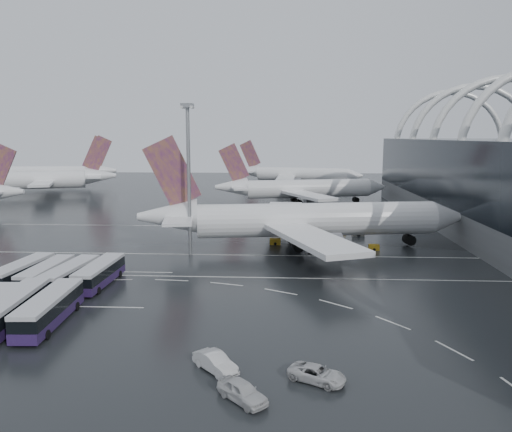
# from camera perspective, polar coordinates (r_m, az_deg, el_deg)

# --- Properties ---
(ground) EXTENTS (420.00, 420.00, 0.00)m
(ground) POSITION_cam_1_polar(r_m,az_deg,el_deg) (77.08, -2.21, -6.59)
(ground) COLOR black
(ground) RESTS_ON ground
(lane_marking_near) EXTENTS (120.00, 0.25, 0.01)m
(lane_marking_near) POSITION_cam_1_polar(r_m,az_deg,el_deg) (75.16, -2.35, -7.00)
(lane_marking_near) COLOR silver
(lane_marking_near) RESTS_ON ground
(lane_marking_mid) EXTENTS (120.00, 0.25, 0.01)m
(lane_marking_mid) POSITION_cam_1_polar(r_m,az_deg,el_deg) (88.64, -1.49, -4.48)
(lane_marking_mid) COLOR silver
(lane_marking_mid) RESTS_ON ground
(lane_marking_far) EXTENTS (120.00, 0.25, 0.01)m
(lane_marking_far) POSITION_cam_1_polar(r_m,az_deg,el_deg) (115.97, -0.37, -1.22)
(lane_marking_far) COLOR silver
(lane_marking_far) RESTS_ON ground
(bus_bay_line_south) EXTENTS (28.00, 0.25, 0.01)m
(bus_bay_line_south) POSITION_cam_1_polar(r_m,az_deg,el_deg) (68.90, -24.13, -9.33)
(bus_bay_line_south) COLOR silver
(bus_bay_line_south) RESTS_ON ground
(bus_bay_line_north) EXTENTS (28.00, 0.25, 0.01)m
(bus_bay_line_north) POSITION_cam_1_polar(r_m,az_deg,el_deg) (82.79, -19.08, -5.98)
(bus_bay_line_north) COLOR silver
(bus_bay_line_north) RESTS_ON ground
(airliner_main) EXTENTS (62.01, 53.77, 21.03)m
(airliner_main) POSITION_cam_1_polar(r_m,az_deg,el_deg) (93.30, 5.14, -0.53)
(airliner_main) COLOR white
(airliner_main) RESTS_ON ground
(airliner_gate_b) EXTENTS (53.61, 47.47, 18.78)m
(airliner_gate_b) POSITION_cam_1_polar(r_m,az_deg,el_deg) (153.39, 5.01, 3.06)
(airliner_gate_b) COLOR white
(airliner_gate_b) RESTS_ON ground
(airliner_gate_c) EXTENTS (53.24, 48.37, 19.17)m
(airliner_gate_c) POSITION_cam_1_polar(r_m,az_deg,el_deg) (209.66, 4.54, 4.73)
(airliner_gate_c) COLOR white
(airliner_gate_c) RESTS_ON ground
(jet_remote_mid) EXTENTS (47.42, 38.58, 21.10)m
(jet_remote_mid) POSITION_cam_1_polar(r_m,az_deg,el_deg) (191.51, -22.65, 3.83)
(jet_remote_mid) COLOR white
(jet_remote_mid) RESTS_ON ground
(jet_remote_far) EXTENTS (48.61, 39.29, 21.15)m
(jet_remote_far) POSITION_cam_1_polar(r_m,az_deg,el_deg) (221.69, -21.59, 4.53)
(jet_remote_far) COLOR white
(jet_remote_far) RESTS_ON ground
(bus_row_near_a) EXTENTS (3.96, 12.97, 3.14)m
(bus_row_near_a) POSITION_cam_1_polar(r_m,az_deg,el_deg) (78.75, -25.18, -5.83)
(bus_row_near_a) COLOR #291542
(bus_row_near_a) RESTS_ON ground
(bus_row_near_b) EXTENTS (3.22, 12.53, 3.07)m
(bus_row_near_b) POSITION_cam_1_polar(r_m,az_deg,el_deg) (76.34, -22.84, -6.16)
(bus_row_near_b) COLOR #291542
(bus_row_near_b) RESTS_ON ground
(bus_row_near_c) EXTENTS (3.88, 12.97, 3.15)m
(bus_row_near_c) POSITION_cam_1_polar(r_m,az_deg,el_deg) (74.53, -20.49, -6.35)
(bus_row_near_c) COLOR #291542
(bus_row_near_c) RESTS_ON ground
(bus_row_near_d) EXTENTS (3.31, 12.95, 3.17)m
(bus_row_near_d) POSITION_cam_1_polar(r_m,az_deg,el_deg) (74.18, -17.43, -6.25)
(bus_row_near_d) COLOR #291542
(bus_row_near_d) RESTS_ON ground
(bus_row_far_b) EXTENTS (4.00, 13.64, 3.31)m
(bus_row_far_b) POSITION_cam_1_polar(r_m,az_deg,el_deg) (63.28, -25.87, -9.35)
(bus_row_far_b) COLOR #291542
(bus_row_far_b) RESTS_ON ground
(bus_row_far_c) EXTENTS (3.84, 13.74, 3.35)m
(bus_row_far_c) POSITION_cam_1_polar(r_m,az_deg,el_deg) (61.22, -22.55, -9.72)
(bus_row_far_c) COLOR #291542
(bus_row_far_c) RESTS_ON ground
(van_curve_a) EXTENTS (5.53, 4.39, 1.40)m
(van_curve_a) POSITION_cam_1_polar(r_m,az_deg,el_deg) (45.20, 6.99, -17.48)
(van_curve_a) COLOR silver
(van_curve_a) RESTS_ON ground
(van_curve_b) EXTENTS (4.76, 4.77, 1.64)m
(van_curve_b) POSITION_cam_1_polar(r_m,az_deg,el_deg) (42.06, -1.57, -19.39)
(van_curve_b) COLOR silver
(van_curve_b) RESTS_ON ground
(van_curve_c) EXTENTS (4.69, 4.81, 1.64)m
(van_curve_c) POSITION_cam_1_polar(r_m,az_deg,el_deg) (46.79, -4.68, -16.31)
(van_curve_c) COLOR silver
(van_curve_c) RESTS_ON ground
(floodlight_mast) EXTENTS (2.02, 2.02, 26.35)m
(floodlight_mast) POSITION_cam_1_polar(r_m,az_deg,el_deg) (87.60, -7.72, 6.24)
(floodlight_mast) COLOR gray
(floodlight_mast) RESTS_ON ground
(gse_cart_belly_a) EXTENTS (1.91, 1.13, 1.04)m
(gse_cart_belly_a) POSITION_cam_1_polar(r_m,az_deg,el_deg) (94.89, 13.32, -3.50)
(gse_cart_belly_a) COLOR #C29119
(gse_cart_belly_a) RESTS_ON ground
(gse_cart_belly_b) EXTENTS (2.53, 1.49, 1.38)m
(gse_cart_belly_b) POSITION_cam_1_polar(r_m,az_deg,el_deg) (107.58, 11.61, -1.86)
(gse_cart_belly_b) COLOR slate
(gse_cart_belly_b) RESTS_ON ground
(gse_cart_belly_c) EXTENTS (2.11, 1.25, 1.15)m
(gse_cart_belly_c) POSITION_cam_1_polar(r_m,az_deg,el_deg) (97.14, 2.21, -2.93)
(gse_cart_belly_c) COLOR #C29119
(gse_cart_belly_c) RESTS_ON ground
(gse_cart_belly_e) EXTENTS (1.94, 1.15, 1.06)m
(gse_cart_belly_e) POSITION_cam_1_polar(r_m,az_deg,el_deg) (111.31, 9.77, -1.52)
(gse_cart_belly_e) COLOR #C29119
(gse_cart_belly_e) RESTS_ON ground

